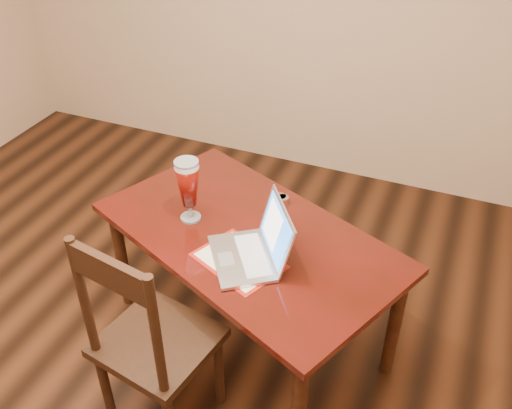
% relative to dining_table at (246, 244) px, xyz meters
% --- Properties ---
extents(room_shell, '(4.51, 5.01, 2.71)m').
position_rel_dining_table_xyz_m(room_shell, '(-0.43, -0.72, 1.14)').
color(room_shell, tan).
rests_on(room_shell, ground).
extents(dining_table, '(1.66, 1.33, 1.01)m').
position_rel_dining_table_xyz_m(dining_table, '(0.00, 0.00, 0.00)').
color(dining_table, '#460C09').
rests_on(dining_table, ground).
extents(dining_chair, '(0.53, 0.51, 1.08)m').
position_rel_dining_table_xyz_m(dining_chair, '(-0.17, -0.62, -0.11)').
color(dining_chair, black).
rests_on(dining_chair, ground).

